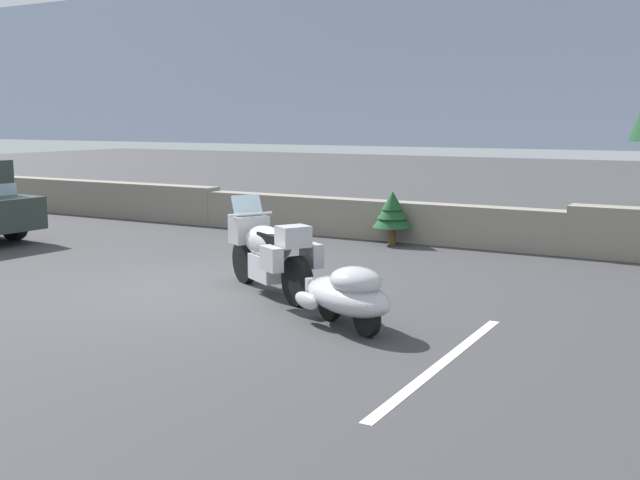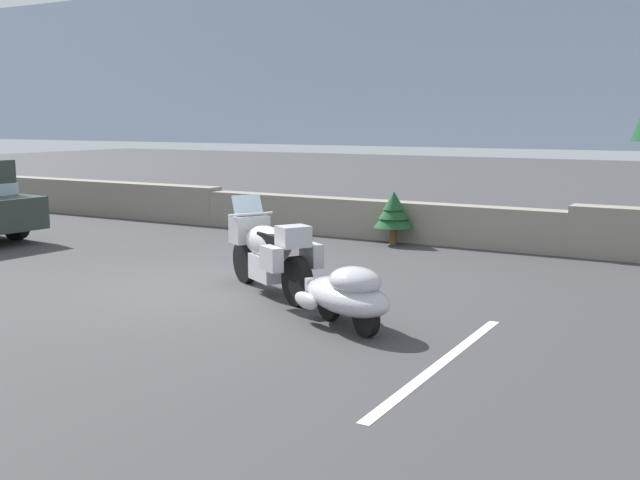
% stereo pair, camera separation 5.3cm
% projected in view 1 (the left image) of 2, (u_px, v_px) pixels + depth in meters
% --- Properties ---
extents(ground_plane, '(80.00, 80.00, 0.00)m').
position_uv_depth(ground_plane, '(205.00, 289.00, 10.93)').
color(ground_plane, '#38383A').
extents(stone_guard_wall, '(24.00, 0.51, 0.92)m').
position_uv_depth(stone_guard_wall, '(379.00, 218.00, 15.47)').
color(stone_guard_wall, gray).
rests_on(stone_guard_wall, ground).
extents(touring_motorcycle, '(2.06, 1.43, 1.33)m').
position_uv_depth(touring_motorcycle, '(269.00, 250.00, 10.58)').
color(touring_motorcycle, black).
rests_on(touring_motorcycle, ground).
extents(car_shaped_trailer, '(2.08, 1.44, 0.76)m').
position_uv_depth(car_shaped_trailer, '(348.00, 294.00, 8.82)').
color(car_shaped_trailer, black).
rests_on(car_shaped_trailer, ground).
extents(pine_sapling_near, '(0.78, 0.78, 1.05)m').
position_uv_depth(pine_sapling_near, '(392.00, 211.00, 14.75)').
color(pine_sapling_near, brown).
rests_on(pine_sapling_near, ground).
extents(parking_stripe_marker, '(0.12, 3.60, 0.01)m').
position_uv_depth(parking_stripe_marker, '(443.00, 362.00, 7.61)').
color(parking_stripe_marker, silver).
rests_on(parking_stripe_marker, ground).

